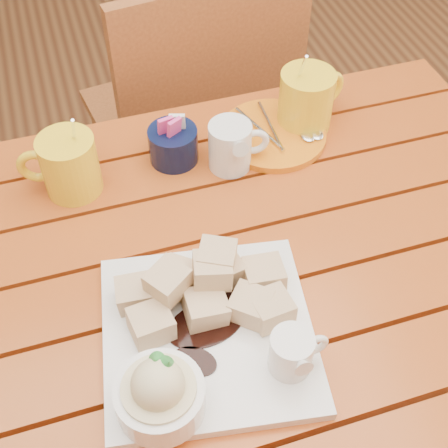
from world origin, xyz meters
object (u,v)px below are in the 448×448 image
object	(u,v)px
coffee_mug_right	(307,99)
dessert_plate	(200,336)
table	(207,309)
chair_far	(196,118)
orange_saucer	(273,134)
coffee_mug_left	(68,164)

from	to	relation	value
coffee_mug_right	dessert_plate	bearing A→B (deg)	-147.85
table	chair_far	size ratio (longest dim) A/B	1.29
dessert_plate	orange_saucer	world-z (taller)	dessert_plate
table	dessert_plate	world-z (taller)	dessert_plate
chair_far	table	bearing A→B (deg)	68.28
coffee_mug_left	coffee_mug_right	distance (m)	0.44
chair_far	orange_saucer	bearing A→B (deg)	89.82
table	dessert_plate	xyz separation A→B (m)	(-0.05, -0.13, 0.14)
table	dessert_plate	bearing A→B (deg)	-109.18
dessert_plate	coffee_mug_right	world-z (taller)	coffee_mug_right
table	chair_far	world-z (taller)	chair_far
dessert_plate	coffee_mug_right	bearing A→B (deg)	51.62
coffee_mug_right	orange_saucer	bearing A→B (deg)	176.38
table	coffee_mug_right	distance (m)	0.42
orange_saucer	coffee_mug_right	bearing A→B (deg)	15.84
dessert_plate	coffee_mug_left	distance (m)	0.39
table	coffee_mug_right	size ratio (longest dim) A/B	7.20
table	orange_saucer	xyz separation A→B (m)	(0.21, 0.26, 0.11)
coffee_mug_left	orange_saucer	distance (m)	0.38
coffee_mug_left	chair_far	world-z (taller)	chair_far
coffee_mug_left	coffee_mug_right	xyz separation A→B (m)	(0.44, 0.04, 0.00)
dessert_plate	coffee_mug_right	size ratio (longest dim) A/B	1.98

